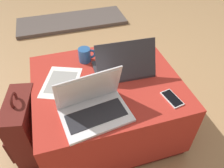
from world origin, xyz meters
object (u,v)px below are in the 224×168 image
at_px(laptop_far, 124,66).
at_px(backpack, 25,129).
at_px(laptop_near, 93,106).
at_px(coffee_mug, 85,55).
at_px(paper_sheet, 61,82).
at_px(cell_phone, 172,98).

height_order(laptop_far, backpack, laptop_far).
bearing_deg(laptop_near, laptop_far, 38.55).
relative_size(laptop_near, backpack, 0.71).
relative_size(laptop_far, coffee_mug, 3.14).
distance_m(backpack, paper_sheet, 0.38).
distance_m(laptop_far, backpack, 0.75).
bearing_deg(laptop_near, backpack, 147.68).
height_order(laptop_near, coffee_mug, laptop_near).
relative_size(cell_phone, backpack, 0.27).
relative_size(paper_sheet, coffee_mug, 2.90).
bearing_deg(paper_sheet, laptop_near, -42.45).
xyz_separation_m(cell_phone, backpack, (-0.87, 0.22, -0.24)).
bearing_deg(laptop_near, coffee_mug, 75.96).
relative_size(laptop_far, paper_sheet, 1.08).
bearing_deg(laptop_far, laptop_near, 48.85).
height_order(laptop_far, coffee_mug, laptop_far).
height_order(laptop_far, paper_sheet, laptop_far).
distance_m(laptop_near, paper_sheet, 0.33).
relative_size(laptop_near, cell_phone, 2.62).
xyz_separation_m(laptop_near, cell_phone, (0.45, -0.03, -0.05)).
relative_size(laptop_far, backpack, 0.70).
relative_size(laptop_far, cell_phone, 2.59).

